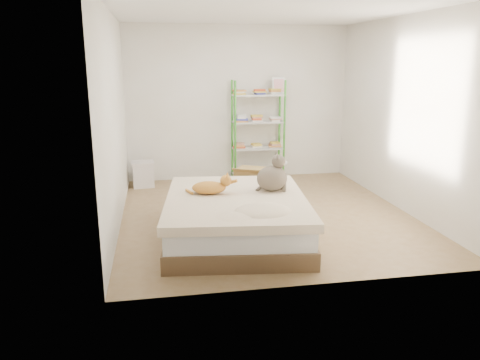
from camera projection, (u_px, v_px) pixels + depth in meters
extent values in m
cube|color=#937B59|center=(265.00, 214.00, 6.33)|extent=(3.80, 4.20, 0.01)
cube|color=white|center=(268.00, 10.00, 5.68)|extent=(3.80, 4.20, 0.01)
cube|color=beige|center=(238.00, 103.00, 8.01)|extent=(3.80, 0.01, 2.60)
cube|color=beige|center=(323.00, 146.00, 4.00)|extent=(3.80, 0.01, 2.60)
cube|color=beige|center=(115.00, 121.00, 5.68)|extent=(0.01, 4.20, 2.60)
cube|color=beige|center=(403.00, 115.00, 6.33)|extent=(0.01, 4.20, 2.60)
cube|color=brown|center=(236.00, 230.00, 5.43)|extent=(1.76, 2.10, 0.19)
cube|color=white|center=(236.00, 214.00, 5.38)|extent=(1.71, 2.04, 0.21)
cube|color=beige|center=(236.00, 201.00, 5.34)|extent=(1.80, 2.14, 0.10)
cylinder|color=green|center=(235.00, 133.00, 7.74)|extent=(0.04, 0.04, 1.70)
cylinder|color=green|center=(232.00, 130.00, 8.04)|extent=(0.04, 0.04, 1.70)
cylinder|color=green|center=(284.00, 132.00, 7.88)|extent=(0.04, 0.04, 1.70)
cylinder|color=green|center=(279.00, 129.00, 8.19)|extent=(0.04, 0.04, 1.70)
cube|color=#BBBCB9|center=(258.00, 174.00, 8.15)|extent=(0.86, 0.34, 0.02)
cube|color=#BBBCB9|center=(258.00, 148.00, 8.04)|extent=(0.86, 0.34, 0.02)
cube|color=#BBBCB9|center=(258.00, 122.00, 7.92)|extent=(0.86, 0.34, 0.02)
cube|color=#BBBCB9|center=(258.00, 95.00, 7.81)|extent=(0.86, 0.34, 0.02)
cube|color=#C54924|center=(258.00, 170.00, 8.13)|extent=(0.20, 0.16, 0.09)
cube|color=#C54924|center=(241.00, 145.00, 7.97)|extent=(0.20, 0.16, 0.09)
cube|color=#C54924|center=(258.00, 145.00, 8.02)|extent=(0.20, 0.16, 0.09)
cube|color=#C54924|center=(275.00, 144.00, 8.07)|extent=(0.20, 0.16, 0.09)
cube|color=#C54924|center=(241.00, 119.00, 7.86)|extent=(0.20, 0.16, 0.09)
cube|color=#C54924|center=(258.00, 119.00, 7.91)|extent=(0.20, 0.16, 0.09)
cube|color=#C54924|center=(275.00, 118.00, 7.96)|extent=(0.20, 0.16, 0.09)
cube|color=#C54924|center=(241.00, 92.00, 7.75)|extent=(0.20, 0.16, 0.09)
cube|color=#C54924|center=(258.00, 92.00, 7.80)|extent=(0.20, 0.16, 0.09)
cube|color=#C54924|center=(276.00, 91.00, 7.85)|extent=(0.20, 0.16, 0.09)
cube|color=white|center=(279.00, 86.00, 7.89)|extent=(0.22, 0.09, 0.28)
cube|color=#CE344C|center=(279.00, 86.00, 7.87)|extent=(0.17, 0.06, 0.21)
cube|color=tan|center=(255.00, 181.00, 7.27)|extent=(0.69, 0.65, 0.39)
cube|color=#4B1E9B|center=(264.00, 184.00, 7.10)|extent=(0.30, 0.16, 0.08)
cube|color=tan|center=(257.00, 172.00, 7.04)|extent=(0.56, 0.40, 0.12)
cube|color=silver|center=(143.00, 175.00, 7.64)|extent=(0.36, 0.32, 0.39)
cube|color=silver|center=(143.00, 163.00, 7.59)|extent=(0.39, 0.35, 0.03)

